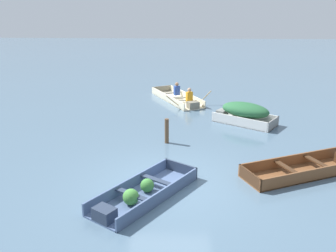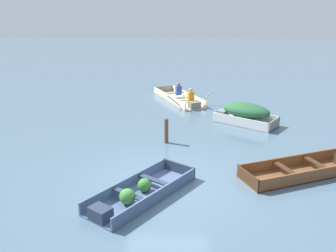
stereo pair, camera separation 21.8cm
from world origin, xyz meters
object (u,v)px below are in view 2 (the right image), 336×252
object	(u,v)px
dinghy_slate_blue_foreground	(138,194)
skiff_wooden_brown_near_moored	(305,170)
rowboat_cream_with_crew	(180,98)
mooring_post	(166,131)
skiff_white_mid_moored	(245,112)

from	to	relation	value
dinghy_slate_blue_foreground	skiff_wooden_brown_near_moored	size ratio (longest dim) A/B	0.89
dinghy_slate_blue_foreground	rowboat_cream_with_crew	bearing A→B (deg)	85.02
skiff_wooden_brown_near_moored	mooring_post	size ratio (longest dim) A/B	4.20
dinghy_slate_blue_foreground	mooring_post	size ratio (longest dim) A/B	3.72
skiff_wooden_brown_near_moored	rowboat_cream_with_crew	size ratio (longest dim) A/B	0.95
skiff_white_mid_moored	mooring_post	xyz separation A→B (m)	(-3.03, -2.29, -0.05)
skiff_white_mid_moored	rowboat_cream_with_crew	xyz separation A→B (m)	(-2.68, 3.32, -0.31)
mooring_post	dinghy_slate_blue_foreground	bearing A→B (deg)	-97.04
skiff_white_mid_moored	rowboat_cream_with_crew	world-z (taller)	rowboat_cream_with_crew
dinghy_slate_blue_foreground	skiff_wooden_brown_near_moored	bearing A→B (deg)	20.11
dinghy_slate_blue_foreground	mooring_post	bearing A→B (deg)	82.96
skiff_wooden_brown_near_moored	mooring_post	bearing A→B (deg)	151.68
dinghy_slate_blue_foreground	rowboat_cream_with_crew	distance (m)	9.55
skiff_wooden_brown_near_moored	rowboat_cream_with_crew	distance (m)	8.69
dinghy_slate_blue_foreground	skiff_white_mid_moored	world-z (taller)	skiff_white_mid_moored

